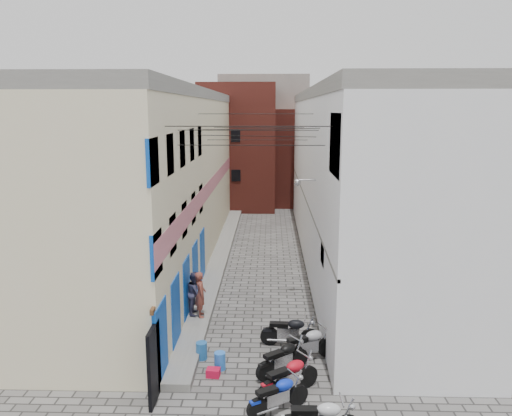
# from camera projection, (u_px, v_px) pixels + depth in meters

# --- Properties ---
(ground) EXTENTS (90.00, 90.00, 0.00)m
(ground) POSITION_uv_depth(u_px,v_px,m) (246.00, 394.00, 14.27)
(ground) COLOR #54524F
(ground) RESTS_ON ground
(plinth) EXTENTS (0.90, 26.00, 0.25)m
(plinth) POSITION_uv_depth(u_px,v_px,m) (220.00, 257.00, 27.06)
(plinth) COLOR slate
(plinth) RESTS_ON ground
(building_left) EXTENTS (5.10, 27.00, 9.00)m
(building_left) POSITION_uv_depth(u_px,v_px,m) (163.00, 177.00, 26.24)
(building_left) COLOR beige
(building_left) RESTS_ON ground
(building_right) EXTENTS (5.94, 26.00, 9.00)m
(building_right) POSITION_uv_depth(u_px,v_px,m) (354.00, 177.00, 25.99)
(building_right) COLOR white
(building_right) RESTS_ON ground
(building_far_brick_left) EXTENTS (6.00, 6.00, 10.00)m
(building_far_brick_left) POSITION_uv_depth(u_px,v_px,m) (238.00, 146.00, 40.81)
(building_far_brick_left) COLOR maroon
(building_far_brick_left) RESTS_ON ground
(building_far_brick_right) EXTENTS (5.00, 6.00, 8.00)m
(building_far_brick_right) POSITION_uv_depth(u_px,v_px,m) (298.00, 157.00, 42.82)
(building_far_brick_right) COLOR maroon
(building_far_brick_right) RESTS_ON ground
(building_far_concrete) EXTENTS (8.00, 5.00, 11.00)m
(building_far_concrete) POSITION_uv_depth(u_px,v_px,m) (264.00, 136.00, 46.54)
(building_far_concrete) COLOR slate
(building_far_concrete) RESTS_ON ground
(far_shopfront) EXTENTS (2.00, 0.30, 2.40)m
(far_shopfront) POSITION_uv_depth(u_px,v_px,m) (262.00, 198.00, 38.75)
(far_shopfront) COLOR black
(far_shopfront) RESTS_ON ground
(overhead_wires) EXTENTS (5.80, 13.02, 1.32)m
(overhead_wires) POSITION_uv_depth(u_px,v_px,m) (255.00, 131.00, 20.38)
(overhead_wires) COLOR black
(overhead_wires) RESTS_ON ground
(motorcycle_c) EXTENTS (1.92, 1.48, 1.09)m
(motorcycle_c) POSITION_uv_depth(u_px,v_px,m) (278.00, 393.00, 13.31)
(motorcycle_c) COLOR #0C28B4
(motorcycle_c) RESTS_ON ground
(motorcycle_d) EXTENTS (2.04, 1.74, 1.19)m
(motorcycle_d) POSITION_uv_depth(u_px,v_px,m) (289.00, 375.00, 14.12)
(motorcycle_d) COLOR #B70D1C
(motorcycle_d) RESTS_ON ground
(motorcycle_e) EXTENTS (1.93, 1.70, 1.14)m
(motorcycle_e) POSITION_uv_depth(u_px,v_px,m) (283.00, 357.00, 15.23)
(motorcycle_e) COLOR black
(motorcycle_e) RESTS_ON ground
(motorcycle_f) EXTENTS (2.18, 1.49, 1.21)m
(motorcycle_f) POSITION_uv_depth(u_px,v_px,m) (308.00, 343.00, 16.04)
(motorcycle_f) COLOR #A3A3A8
(motorcycle_f) RESTS_ON ground
(motorcycle_g) EXTENTS (2.06, 0.77, 1.17)m
(motorcycle_g) POSITION_uv_depth(u_px,v_px,m) (290.00, 330.00, 17.06)
(motorcycle_g) COLOR black
(motorcycle_g) RESTS_ON ground
(person_a) EXTENTS (0.55, 0.71, 1.76)m
(person_a) POSITION_uv_depth(u_px,v_px,m) (200.00, 294.00, 18.85)
(person_a) COLOR brown
(person_a) RESTS_ON plinth
(person_b) EXTENTS (0.63, 0.81, 1.67)m
(person_b) POSITION_uv_depth(u_px,v_px,m) (195.00, 293.00, 19.09)
(person_b) COLOR #363550
(person_b) RESTS_ON plinth
(water_jug_near) EXTENTS (0.38, 0.38, 0.56)m
(water_jug_near) POSITION_uv_depth(u_px,v_px,m) (220.00, 361.00, 15.57)
(water_jug_near) COLOR blue
(water_jug_near) RESTS_ON ground
(water_jug_far) EXTENTS (0.41, 0.41, 0.57)m
(water_jug_far) POSITION_uv_depth(u_px,v_px,m) (202.00, 351.00, 16.21)
(water_jug_far) COLOR #2160A7
(water_jug_far) RESTS_ON ground
(red_crate) EXTENTS (0.43, 0.34, 0.25)m
(red_crate) POSITION_uv_depth(u_px,v_px,m) (213.00, 373.00, 15.17)
(red_crate) COLOR red
(red_crate) RESTS_ON ground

